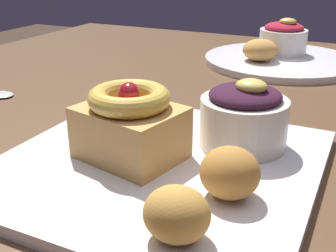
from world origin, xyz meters
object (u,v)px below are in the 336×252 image
at_px(back_plate, 280,61).
at_px(front_plate, 159,165).
at_px(cake_slice, 130,124).
at_px(back_ramekin, 283,38).
at_px(fritter_middle, 230,173).
at_px(back_pastry, 260,50).
at_px(fritter_front, 177,214).
at_px(berry_ramekin, 244,116).

bearing_deg(back_plate, front_plate, -91.69).
distance_m(cake_slice, back_ramekin, 0.52).
height_order(fritter_middle, back_plate, fritter_middle).
bearing_deg(fritter_middle, back_pastry, 101.75).
bearing_deg(fritter_middle, cake_slice, 165.57).
height_order(front_plate, back_pastry, back_pastry).
bearing_deg(front_plate, fritter_front, -57.40).
bearing_deg(fritter_front, back_ramekin, 95.40).
relative_size(fritter_front, fritter_middle, 0.97).
bearing_deg(fritter_middle, back_plate, 97.50).
relative_size(berry_ramekin, back_ramekin, 0.99).
xyz_separation_m(fritter_middle, back_pastry, (-0.10, 0.47, -0.00)).
bearing_deg(fritter_front, cake_slice, 133.83).
relative_size(front_plate, back_ramekin, 3.25).
height_order(front_plate, back_ramekin, back_ramekin).
bearing_deg(berry_ramekin, back_plate, 96.72).
xyz_separation_m(front_plate, cake_slice, (-0.03, -0.01, 0.04)).
relative_size(fritter_front, back_pastry, 0.77).
bearing_deg(cake_slice, back_ramekin, 86.04).
bearing_deg(back_ramekin, back_plate, -80.37).
relative_size(cake_slice, back_pastry, 1.73).
xyz_separation_m(fritter_middle, back_plate, (-0.07, 0.52, -0.03)).
xyz_separation_m(fritter_front, back_ramekin, (-0.06, 0.62, 0.01)).
bearing_deg(back_ramekin, berry_ramekin, -83.06).
xyz_separation_m(front_plate, fritter_middle, (0.08, -0.03, 0.03)).
xyz_separation_m(front_plate, berry_ramekin, (0.06, 0.07, 0.04)).
bearing_deg(fritter_middle, front_plate, 157.38).
bearing_deg(back_pastry, back_plate, 54.72).
relative_size(fritter_front, back_ramekin, 0.53).
distance_m(fritter_front, back_plate, 0.59).
xyz_separation_m(fritter_middle, back_ramekin, (-0.07, 0.55, 0.01)).
xyz_separation_m(cake_slice, fritter_front, (0.09, -0.10, -0.01)).
height_order(berry_ramekin, back_pastry, berry_ramekin).
distance_m(back_ramekin, back_pastry, 0.08).
bearing_deg(back_pastry, fritter_front, -81.29).
xyz_separation_m(back_plate, back_pastry, (-0.03, -0.04, 0.03)).
distance_m(berry_ramekin, fritter_front, 0.17).
relative_size(berry_ramekin, back_plate, 0.31).
bearing_deg(back_pastry, cake_slice, -91.50).
height_order(fritter_middle, back_pastry, fritter_middle).
xyz_separation_m(front_plate, back_pastry, (-0.02, 0.44, 0.03)).
distance_m(fritter_middle, back_ramekin, 0.55).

